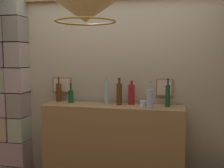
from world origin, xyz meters
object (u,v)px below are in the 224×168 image
object	(u,v)px
liquor_bottle_vermouth	(119,94)
liquor_bottle_tequila	(59,92)
liquor_bottle_bourbon	(132,94)
liquor_bottle_port	(150,98)
glass_tumbler_rocks	(143,104)
liquor_bottle_scotch	(107,94)
pendant_lamp	(85,13)
liquor_bottle_brandy	(71,96)
liquor_bottle_sherry	(168,95)

from	to	relation	value
liquor_bottle_vermouth	liquor_bottle_tequila	bearing A→B (deg)	174.26
liquor_bottle_bourbon	liquor_bottle_port	size ratio (longest dim) A/B	0.98
liquor_bottle_tequila	liquor_bottle_vermouth	distance (m)	0.78
liquor_bottle_tequila	glass_tumbler_rocks	distance (m)	1.07
liquor_bottle_scotch	liquor_bottle_port	distance (m)	0.53
liquor_bottle_vermouth	pendant_lamp	distance (m)	1.16
liquor_bottle_bourbon	glass_tumbler_rocks	world-z (taller)	liquor_bottle_bourbon
pendant_lamp	liquor_bottle_vermouth	bearing A→B (deg)	81.01
liquor_bottle_brandy	liquor_bottle_sherry	bearing A→B (deg)	-1.88
liquor_bottle_brandy	liquor_bottle_scotch	bearing A→B (deg)	-2.67
liquor_bottle_sherry	liquor_bottle_port	bearing A→B (deg)	-146.32
liquor_bottle_scotch	pendant_lamp	world-z (taller)	pendant_lamp
liquor_bottle_scotch	pendant_lamp	bearing A→B (deg)	-88.79
liquor_bottle_sherry	pendant_lamp	world-z (taller)	pendant_lamp
liquor_bottle_sherry	glass_tumbler_rocks	world-z (taller)	liquor_bottle_sherry
liquor_bottle_bourbon	liquor_bottle_scotch	xyz separation A→B (m)	(-0.28, -0.05, 0.00)
liquor_bottle_sherry	pendant_lamp	distance (m)	1.33
liquor_bottle_port	pendant_lamp	bearing A→B (deg)	-124.89
liquor_bottle_sherry	liquor_bottle_scotch	distance (m)	0.70
pendant_lamp	liquor_bottle_port	bearing A→B (deg)	55.11
liquor_bottle_vermouth	glass_tumbler_rocks	xyz separation A→B (m)	(0.28, -0.07, -0.09)
liquor_bottle_sherry	liquor_bottle_scotch	world-z (taller)	liquor_bottle_sherry
liquor_bottle_vermouth	liquor_bottle_scotch	xyz separation A→B (m)	(-0.15, 0.01, -0.01)
liquor_bottle_tequila	liquor_bottle_brandy	bearing A→B (deg)	-16.14
liquor_bottle_vermouth	pendant_lamp	xyz separation A→B (m)	(-0.13, -0.84, 0.79)
liquor_bottle_port	liquor_bottle_scotch	bearing A→B (deg)	164.39
liquor_bottle_tequila	liquor_bottle_sherry	bearing A→B (deg)	-3.84
liquor_bottle_brandy	liquor_bottle_sherry	size ratio (longest dim) A/B	0.74
liquor_bottle_scotch	glass_tumbler_rocks	distance (m)	0.45
liquor_bottle_scotch	glass_tumbler_rocks	world-z (taller)	liquor_bottle_scotch
glass_tumbler_rocks	pendant_lamp	xyz separation A→B (m)	(-0.41, -0.77, 0.88)
liquor_bottle_vermouth	pendant_lamp	world-z (taller)	pendant_lamp
liquor_bottle_brandy	liquor_bottle_vermouth	distance (m)	0.60
liquor_bottle_sherry	liquor_bottle_bourbon	distance (m)	0.42
liquor_bottle_port	glass_tumbler_rocks	bearing A→B (deg)	141.23
liquor_bottle_port	liquor_bottle_bourbon	bearing A→B (deg)	138.63
liquor_bottle_bourbon	liquor_bottle_vermouth	xyz separation A→B (m)	(-0.13, -0.06, 0.01)
liquor_bottle_sherry	liquor_bottle_tequila	bearing A→B (deg)	176.16
pendant_lamp	liquor_bottle_bourbon	bearing A→B (deg)	73.48
liquor_bottle_brandy	glass_tumbler_rocks	world-z (taller)	liquor_bottle_brandy
liquor_bottle_brandy	liquor_bottle_bourbon	distance (m)	0.73
liquor_bottle_brandy	liquor_bottle_bourbon	size ratio (longest dim) A/B	0.81
liquor_bottle_vermouth	glass_tumbler_rocks	bearing A→B (deg)	-14.80
liquor_bottle_scotch	glass_tumbler_rocks	size ratio (longest dim) A/B	4.00
liquor_bottle_sherry	liquor_bottle_scotch	xyz separation A→B (m)	(-0.70, 0.02, -0.00)
liquor_bottle_brandy	liquor_bottle_port	distance (m)	0.97
liquor_bottle_brandy	liquor_bottle_tequila	bearing A→B (deg)	163.86
glass_tumbler_rocks	liquor_bottle_tequila	bearing A→B (deg)	171.80
liquor_bottle_brandy	liquor_bottle_sherry	xyz separation A→B (m)	(1.14, -0.04, 0.05)
glass_tumbler_rocks	pendant_lamp	distance (m)	1.24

